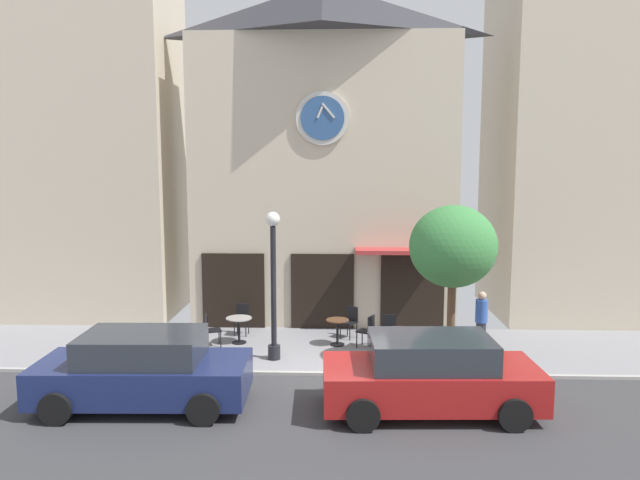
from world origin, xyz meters
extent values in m
cube|color=gray|center=(0.00, 2.08, -0.03)|extent=(26.20, 4.16, 0.05)
cube|color=#38383A|center=(0.00, -2.69, -0.03)|extent=(26.20, 5.39, 0.05)
cube|color=#A8A5A0|center=(0.00, 0.02, 0.04)|extent=(26.20, 0.12, 0.08)
cube|color=beige|center=(-0.46, 5.25, 4.43)|extent=(8.17, 2.18, 8.86)
pyramid|color=#2D2D33|center=(-0.46, 5.25, 9.67)|extent=(7.36, 3.06, 1.62)
cylinder|color=beige|center=(-0.46, 4.10, 6.33)|extent=(1.57, 0.10, 1.57)
cylinder|color=#2D5184|center=(-0.46, 4.04, 6.33)|extent=(1.28, 0.04, 1.28)
cube|color=beige|center=(-0.53, 4.00, 6.49)|extent=(0.20, 0.03, 0.35)
cube|color=beige|center=(-0.29, 4.00, 6.53)|extent=(0.40, 0.03, 0.46)
cube|color=black|center=(-3.19, 4.12, 1.15)|extent=(1.91, 0.10, 2.30)
cube|color=black|center=(-0.46, 4.12, 1.15)|extent=(1.91, 0.10, 2.30)
cube|color=black|center=(2.26, 4.12, 1.15)|extent=(1.91, 0.10, 2.30)
cube|color=#B23333|center=(1.83, 3.81, 2.45)|extent=(2.62, 0.90, 0.12)
cube|color=beige|center=(-8.34, 5.95, 6.27)|extent=(5.89, 3.59, 12.55)
cube|color=beige|center=(7.91, 6.46, 5.69)|extent=(5.38, 4.61, 11.37)
cylinder|color=black|center=(-1.61, 1.17, 0.18)|extent=(0.32, 0.32, 0.36)
cylinder|color=black|center=(-1.61, 1.17, 1.72)|extent=(0.14, 0.14, 3.44)
sphere|color=white|center=(-1.61, 1.17, 3.62)|extent=(0.36, 0.36, 0.36)
cylinder|color=brown|center=(2.78, 0.65, 1.15)|extent=(0.20, 0.20, 2.29)
ellipsoid|color=#3D8442|center=(2.78, 0.65, 3.02)|extent=(2.09, 1.89, 1.99)
cylinder|color=black|center=(-2.75, 2.51, 0.36)|extent=(0.07, 0.07, 0.71)
cylinder|color=black|center=(-2.75, 2.51, 0.01)|extent=(0.40, 0.40, 0.03)
cylinder|color=gray|center=(-2.75, 2.51, 0.71)|extent=(0.72, 0.72, 0.03)
cylinder|color=black|center=(0.01, 2.42, 0.36)|extent=(0.07, 0.07, 0.71)
cylinder|color=black|center=(0.01, 2.42, 0.01)|extent=(0.40, 0.40, 0.03)
cylinder|color=brown|center=(0.01, 2.42, 0.71)|extent=(0.63, 0.63, 0.03)
cylinder|color=black|center=(1.62, 1.47, 0.35)|extent=(0.07, 0.07, 0.71)
cylinder|color=black|center=(1.62, 1.47, 0.01)|extent=(0.40, 0.40, 0.03)
cylinder|color=brown|center=(1.62, 1.47, 0.71)|extent=(0.78, 0.78, 0.03)
cube|color=black|center=(-2.81, 3.29, 0.45)|extent=(0.43, 0.43, 0.04)
cube|color=black|center=(-2.80, 3.47, 0.68)|extent=(0.38, 0.07, 0.45)
cylinder|color=black|center=(-3.00, 3.13, 0.23)|extent=(0.03, 0.03, 0.45)
cylinder|color=black|center=(-2.66, 3.11, 0.23)|extent=(0.03, 0.03, 0.45)
cylinder|color=black|center=(-2.97, 3.47, 0.23)|extent=(0.03, 0.03, 0.45)
cylinder|color=black|center=(-2.63, 3.44, 0.23)|extent=(0.03, 0.03, 0.45)
cube|color=black|center=(0.77, 2.25, 0.45)|extent=(0.54, 0.54, 0.04)
cube|color=black|center=(0.93, 2.17, 0.68)|extent=(0.21, 0.35, 0.45)
cylinder|color=black|center=(0.70, 2.48, 0.23)|extent=(0.03, 0.03, 0.45)
cylinder|color=black|center=(0.54, 2.18, 0.23)|extent=(0.03, 0.03, 0.45)
cylinder|color=black|center=(1.00, 2.32, 0.23)|extent=(0.03, 0.03, 0.45)
cylinder|color=black|center=(0.84, 2.02, 0.23)|extent=(0.03, 0.03, 0.45)
cube|color=black|center=(0.33, 3.12, 0.45)|extent=(0.56, 0.56, 0.04)
cube|color=black|center=(0.44, 3.26, 0.68)|extent=(0.32, 0.26, 0.45)
cylinder|color=black|center=(0.09, 3.09, 0.23)|extent=(0.03, 0.03, 0.45)
cylinder|color=black|center=(0.36, 2.88, 0.23)|extent=(0.03, 0.03, 0.45)
cylinder|color=black|center=(0.30, 3.35, 0.23)|extent=(0.03, 0.03, 0.45)
cylinder|color=black|center=(0.57, 3.15, 0.23)|extent=(0.03, 0.03, 0.45)
cube|color=black|center=(-3.40, 2.20, 0.45)|extent=(0.51, 0.51, 0.04)
cube|color=black|center=(-3.57, 2.14, 0.68)|extent=(0.17, 0.37, 0.45)
cylinder|color=black|center=(-3.18, 2.09, 0.23)|extent=(0.03, 0.03, 0.45)
cylinder|color=black|center=(-3.30, 2.41, 0.23)|extent=(0.03, 0.03, 0.45)
cylinder|color=black|center=(-3.50, 1.98, 0.23)|extent=(0.03, 0.03, 0.45)
cylinder|color=black|center=(-3.62, 2.30, 0.23)|extent=(0.03, 0.03, 0.45)
cube|color=black|center=(1.42, 2.16, 0.45)|extent=(0.40, 0.40, 0.04)
cube|color=black|center=(1.42, 2.34, 0.68)|extent=(0.38, 0.04, 0.45)
cylinder|color=black|center=(1.25, 2.00, 0.23)|extent=(0.03, 0.03, 0.45)
cylinder|color=black|center=(1.59, 1.99, 0.23)|extent=(0.03, 0.03, 0.45)
cylinder|color=black|center=(1.25, 2.34, 0.23)|extent=(0.03, 0.03, 0.45)
cylinder|color=black|center=(1.59, 2.33, 0.23)|extent=(0.03, 0.03, 0.45)
cylinder|color=#2D2D38|center=(3.80, 1.82, 0.42)|extent=(0.35, 0.35, 0.85)
cylinder|color=#3359B2|center=(3.80, 1.82, 1.15)|extent=(0.43, 0.43, 0.60)
sphere|color=tan|center=(3.80, 1.82, 1.56)|extent=(0.22, 0.22, 0.22)
cube|color=navy|center=(-3.97, -1.88, 0.60)|extent=(4.35, 1.92, 0.75)
cube|color=#262B33|center=(-3.97, -1.88, 1.25)|extent=(2.45, 1.65, 0.60)
cylinder|color=black|center=(-2.52, -2.74, 0.32)|extent=(0.65, 0.24, 0.64)
cylinder|color=black|center=(-2.57, -0.94, 0.32)|extent=(0.65, 0.24, 0.64)
cylinder|color=black|center=(-5.36, -2.82, 0.32)|extent=(0.65, 0.24, 0.64)
cylinder|color=black|center=(-5.41, -1.02, 0.32)|extent=(0.65, 0.24, 0.64)
cube|color=maroon|center=(1.90, -1.94, 0.60)|extent=(4.37, 1.97, 0.75)
cube|color=#262B33|center=(1.90, -1.94, 1.25)|extent=(2.47, 1.68, 0.60)
cylinder|color=black|center=(3.35, -2.79, 0.32)|extent=(0.65, 0.24, 0.64)
cylinder|color=black|center=(3.28, -0.99, 0.32)|extent=(0.65, 0.24, 0.64)
cylinder|color=black|center=(0.52, -2.90, 0.32)|extent=(0.65, 0.24, 0.64)
cylinder|color=black|center=(0.45, -1.10, 0.32)|extent=(0.65, 0.24, 0.64)
camera|label=1|loc=(0.09, -13.37, 4.94)|focal=32.93mm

